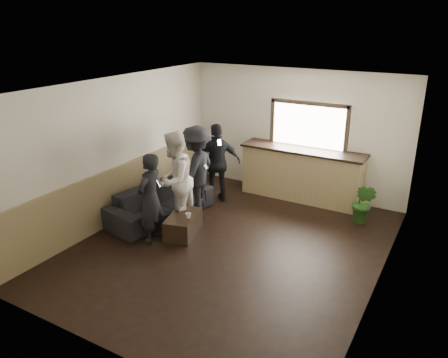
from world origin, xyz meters
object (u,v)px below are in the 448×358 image
Objects in this scene: person_d at (217,163)px; person_a at (150,198)px; cup_a at (180,208)px; potted_plant at (364,203)px; cup_b at (188,216)px; coffee_table at (183,225)px; person_b at (174,180)px; bar_counter at (302,171)px; sofa at (161,203)px; person_c at (196,170)px.

person_a is at bearing 45.23° from person_d.
person_a is (-0.20, -0.60, 0.39)m from cup_a.
potted_plant is at bearing 145.44° from person_d.
person_d is (-0.42, 1.76, 0.43)m from cup_b.
cup_b is (0.16, -0.05, 0.24)m from coffee_table.
cup_a is 0.55m from person_b.
coffee_table is 0.29m from cup_b.
bar_counter is 25.59× the size of cup_b.
person_a is 0.95× the size of person_d.
person_a is 0.73m from person_b.
person_d is at bearing -146.52° from bar_counter.
person_a is (-0.51, -0.42, 0.39)m from cup_b.
person_c is (0.45, 0.62, 0.58)m from sofa.
coffee_table is (0.80, -0.38, -0.13)m from sofa.
person_a is at bearing -141.66° from sofa.
bar_counter is at bearing 67.98° from cup_b.
person_d reaches higher than cup_b.
cup_b is (-1.13, -2.78, -0.21)m from bar_counter.
bar_counter is 1.64× the size of person_a.
person_d reaches higher than person_a.
bar_counter reaches higher than person_a.
coffee_table is at bearing -142.41° from potted_plant.
person_d is (-0.11, 1.57, 0.43)m from cup_a.
person_d is (-3.05, -0.43, 0.45)m from potted_plant.
person_b is (-0.19, 0.12, 0.50)m from cup_a.
coffee_table is at bearing 46.26° from person_b.
potted_plant is 0.48× the size of person_d.
person_c is (-0.20, 0.86, 0.47)m from cup_a.
sofa is at bearing -131.44° from bar_counter.
person_b is at bearing 44.22° from person_d.
cup_a is 0.07× the size of person_d.
person_c reaches higher than potted_plant.
cup_a reaches higher than cup_b.
person_a is (0.45, -0.84, 0.50)m from sofa.
cup_b is at bearing 126.74° from person_a.
person_c is at bearing 109.32° from coffee_table.
person_c is (-0.35, 1.00, 0.71)m from coffee_table.
person_a is 2.18m from person_d.
coffee_table is at bearing -115.11° from bar_counter.
cup_b reaches higher than coffee_table.
potted_plant is at bearing 39.81° from cup_b.
sofa is 1.05m from cup_b.
bar_counter is at bearing 170.92° from person_d.
person_b is (-3.13, -1.88, 0.52)m from potted_plant.
bar_counter is 1.49× the size of person_c.
cup_b is (0.31, -0.18, -0.00)m from cup_a.
cup_a is 0.36m from cup_b.
bar_counter is 2.98m from cup_a.
potted_plant is at bearing 127.05° from person_a.
bar_counter is at bearing 139.62° from person_b.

